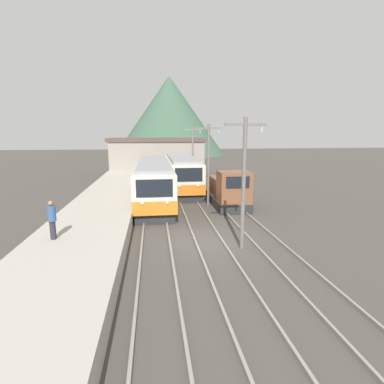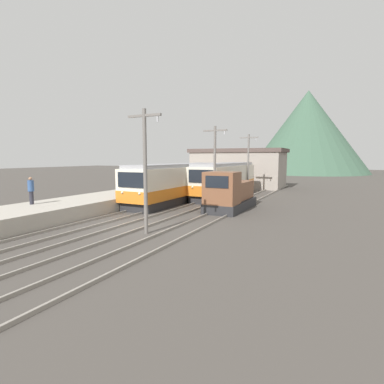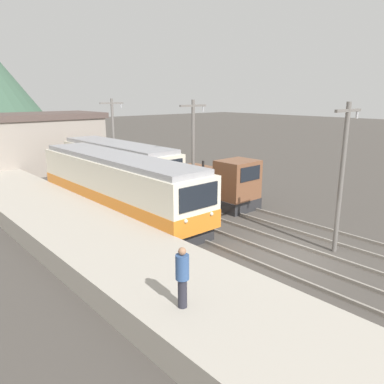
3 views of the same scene
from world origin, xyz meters
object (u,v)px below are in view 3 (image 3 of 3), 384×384
at_px(shunting_locomotive, 217,185).
at_px(person_on_platform, 182,275).
at_px(catenary_mast_near, 342,173).
at_px(catenary_mast_mid, 193,149).
at_px(commuter_train_center, 118,169).
at_px(commuter_train_left, 117,187).
at_px(catenary_mast_far, 114,137).

bearing_deg(shunting_locomotive, person_on_platform, -139.22).
distance_m(catenary_mast_near, catenary_mast_mid, 9.42).
distance_m(commuter_train_center, catenary_mast_mid, 6.83).
bearing_deg(commuter_train_center, person_on_platform, -114.97).
height_order(commuter_train_left, catenary_mast_mid, catenary_mast_mid).
distance_m(commuter_train_left, catenary_mast_far, 9.02).
bearing_deg(commuter_train_left, catenary_mast_near, -68.87).
relative_size(catenary_mast_mid, catenary_mast_far, 1.00).
bearing_deg(person_on_platform, catenary_mast_far, 64.80).
height_order(commuter_train_left, person_on_platform, commuter_train_left).
bearing_deg(catenary_mast_near, commuter_train_left, 111.13).
height_order(commuter_train_center, catenary_mast_far, catenary_mast_far).
bearing_deg(catenary_mast_near, catenary_mast_mid, 90.00).
bearing_deg(catenary_mast_near, commuter_train_center, 95.46).
height_order(shunting_locomotive, person_on_platform, shunting_locomotive).
xyz_separation_m(commuter_train_left, catenary_mast_near, (4.31, -11.15, 1.94)).
height_order(catenary_mast_far, person_on_platform, catenary_mast_far).
bearing_deg(catenary_mast_mid, person_on_platform, -133.00).
bearing_deg(catenary_mast_near, person_on_platform, -178.87).
bearing_deg(shunting_locomotive, catenary_mast_near, -99.59).
relative_size(commuter_train_center, catenary_mast_near, 1.81).
height_order(shunting_locomotive, catenary_mast_far, catenary_mast_far).
height_order(shunting_locomotive, catenary_mast_near, catenary_mast_near).
height_order(commuter_train_center, catenary_mast_near, catenary_mast_near).
bearing_deg(catenary_mast_far, commuter_train_center, -116.38).
bearing_deg(catenary_mast_mid, shunting_locomotive, -21.57).
height_order(commuter_train_center, catenary_mast_mid, catenary_mast_mid).
xyz_separation_m(commuter_train_center, catenary_mast_mid, (1.51, -6.38, 1.93)).
distance_m(catenary_mast_far, person_on_platform, 21.07).
bearing_deg(catenary_mast_mid, commuter_train_center, 103.31).
distance_m(commuter_train_left, catenary_mast_mid, 5.03).
relative_size(commuter_train_left, catenary_mast_mid, 2.16).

